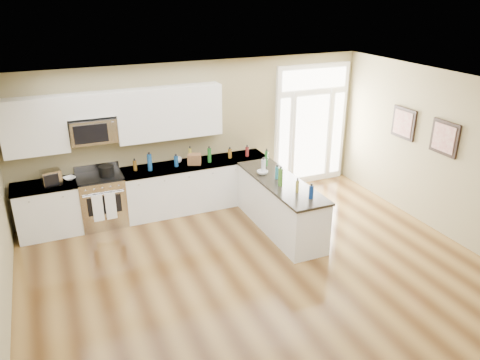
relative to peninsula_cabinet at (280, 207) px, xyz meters
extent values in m
plane|color=#452B13|center=(-0.93, -2.24, -0.43)|extent=(8.00, 8.00, 0.00)
plane|color=#8F835A|center=(-0.93, 1.76, 0.97)|extent=(7.00, 0.00, 7.00)
plane|color=white|center=(-0.93, -2.24, 2.37)|extent=(8.00, 8.00, 0.00)
cube|color=silver|center=(-3.80, 1.45, 0.02)|extent=(1.06, 0.62, 0.90)
cube|color=black|center=(-3.80, 1.45, -0.38)|extent=(1.02, 0.52, 0.10)
cube|color=black|center=(-3.80, 1.45, 0.49)|extent=(1.10, 0.66, 0.04)
cube|color=silver|center=(-1.08, 1.45, 0.02)|extent=(2.81, 0.62, 0.90)
cube|color=black|center=(-1.08, 1.45, -0.38)|extent=(2.77, 0.52, 0.10)
cube|color=black|center=(-1.08, 1.45, 0.49)|extent=(2.85, 0.66, 0.04)
cube|color=silver|center=(0.00, 0.00, 0.02)|extent=(0.65, 2.28, 0.90)
cube|color=black|center=(0.00, 0.00, -0.38)|extent=(0.61, 2.18, 0.10)
cube|color=black|center=(0.00, 0.00, 0.49)|extent=(0.69, 2.32, 0.04)
cube|color=silver|center=(-3.81, 1.59, 1.49)|extent=(1.04, 0.33, 0.95)
cube|color=silver|center=(-1.50, 1.59, 1.49)|extent=(1.94, 0.33, 0.95)
cube|color=silver|center=(-2.88, 1.59, 1.77)|extent=(0.82, 0.33, 0.40)
cube|color=silver|center=(-2.88, 1.56, 1.33)|extent=(0.78, 0.40, 0.42)
cube|color=black|center=(-2.94, 1.35, 1.33)|extent=(0.56, 0.01, 0.32)
cube|color=white|center=(1.62, 1.72, 0.87)|extent=(1.70, 0.08, 2.60)
cube|color=white|center=(1.62, 1.67, 0.62)|extent=(0.78, 0.02, 1.80)
cube|color=white|center=(0.96, 1.67, 0.62)|extent=(0.22, 0.02, 1.80)
cube|color=white|center=(2.28, 1.67, 0.62)|extent=(0.22, 0.02, 1.80)
cube|color=white|center=(1.62, 1.67, 1.87)|extent=(1.50, 0.02, 0.40)
cube|color=black|center=(2.54, -0.04, 1.27)|extent=(0.04, 0.58, 0.58)
cube|color=#9E3F3F|center=(2.52, -0.04, 1.27)|extent=(0.01, 0.46, 0.46)
cube|color=black|center=(2.54, -1.04, 1.27)|extent=(0.04, 0.58, 0.58)
cube|color=#9E3F3F|center=(2.52, -1.04, 1.27)|extent=(0.01, 0.46, 0.46)
cube|color=silver|center=(-2.88, 1.45, 0.03)|extent=(0.80, 0.65, 0.92)
cube|color=black|center=(-2.88, 1.45, 0.50)|extent=(0.80, 0.60, 0.03)
cube|color=silver|center=(-2.88, 1.75, 0.58)|extent=(0.80, 0.04, 0.14)
cube|color=black|center=(-2.88, 1.12, 0.09)|extent=(0.58, 0.01, 0.34)
cylinder|color=silver|center=(-2.88, 1.09, 0.31)|extent=(0.70, 0.02, 0.02)
cube|color=white|center=(-3.00, 1.08, 0.07)|extent=(0.18, 0.02, 0.50)
cube|color=white|center=(-2.78, 1.08, 0.07)|extent=(0.18, 0.02, 0.50)
cylinder|color=black|center=(-2.75, 1.40, 0.62)|extent=(0.32, 0.32, 0.20)
cube|color=silver|center=(-3.67, 1.39, 0.64)|extent=(0.35, 0.30, 0.26)
cube|color=brown|center=(-1.12, 1.37, 0.61)|extent=(0.30, 0.26, 0.20)
imported|color=white|center=(-3.38, 1.50, 0.53)|extent=(0.26, 0.26, 0.05)
imported|color=white|center=(-0.16, 0.40, 0.54)|extent=(0.25, 0.25, 0.06)
imported|color=white|center=(-1.39, 1.57, 0.56)|extent=(0.18, 0.18, 0.11)
cylinder|color=#19591E|center=(0.09, 0.76, 0.65)|extent=(0.06, 0.06, 0.29)
cylinder|color=navy|center=(-1.48, 1.40, 0.61)|extent=(0.08, 0.08, 0.20)
cylinder|color=brown|center=(-2.23, 1.50, 0.60)|extent=(0.07, 0.07, 0.19)
cylinder|color=olive|center=(-1.18, 1.47, 0.65)|extent=(0.06, 0.06, 0.29)
cylinder|color=#26727F|center=(-0.02, 0.11, 0.61)|extent=(0.06, 0.06, 0.22)
cylinder|color=#591919|center=(-0.03, 1.38, 0.60)|extent=(0.07, 0.07, 0.19)
cylinder|color=#B2B2B7|center=(-0.11, 0.46, 0.63)|extent=(0.08, 0.08, 0.25)
cylinder|color=navy|center=(0.10, -0.84, 0.61)|extent=(0.07, 0.07, 0.22)
cylinder|color=#3F7226|center=(-0.11, -0.19, 0.66)|extent=(0.08, 0.08, 0.31)
cylinder|color=#19591E|center=(-0.83, 1.36, 0.64)|extent=(0.07, 0.07, 0.28)
cylinder|color=navy|center=(-1.98, 1.38, 0.66)|extent=(0.08, 0.08, 0.31)
cylinder|color=brown|center=(-0.38, 1.43, 0.60)|extent=(0.07, 0.07, 0.18)
cylinder|color=olive|center=(0.01, -0.54, 0.61)|extent=(0.06, 0.06, 0.21)
camera|label=1|loc=(-3.62, -6.61, 3.64)|focal=35.00mm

